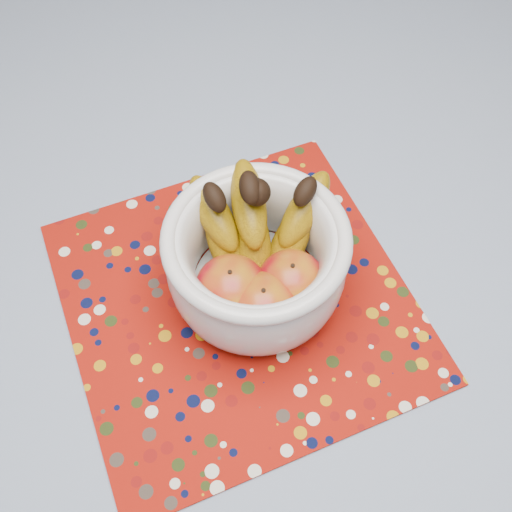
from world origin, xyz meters
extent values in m
plane|color=#2D2826|center=(0.00, 0.00, 0.00)|extent=(4.00, 4.00, 0.00)
cube|color=brown|center=(0.00, 0.00, 0.73)|extent=(1.20, 1.20, 0.04)
cylinder|color=brown|center=(-0.53, 0.53, 0.35)|extent=(0.06, 0.06, 0.71)
cylinder|color=brown|center=(0.53, 0.53, 0.35)|extent=(0.06, 0.06, 0.71)
cube|color=slate|center=(0.00, 0.00, 0.76)|extent=(1.32, 1.32, 0.01)
cube|color=maroon|center=(-0.03, 0.00, 0.76)|extent=(0.53, 0.53, 0.00)
cylinder|color=silver|center=(-0.01, 0.01, 0.77)|extent=(0.11, 0.11, 0.01)
cylinder|color=silver|center=(-0.01, 0.01, 0.78)|extent=(0.16, 0.16, 0.01)
torus|color=silver|center=(-0.01, 0.01, 0.88)|extent=(0.21, 0.21, 0.02)
ellipsoid|color=maroon|center=(-0.04, -0.02, 0.83)|extent=(0.09, 0.09, 0.08)
ellipsoid|color=maroon|center=(0.03, -0.02, 0.82)|extent=(0.08, 0.08, 0.07)
ellipsoid|color=maroon|center=(0.00, -0.05, 0.82)|extent=(0.08, 0.08, 0.08)
sphere|color=black|center=(0.00, 0.06, 0.91)|extent=(0.03, 0.03, 0.03)
camera|label=1|loc=(-0.03, -0.36, 1.43)|focal=42.00mm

